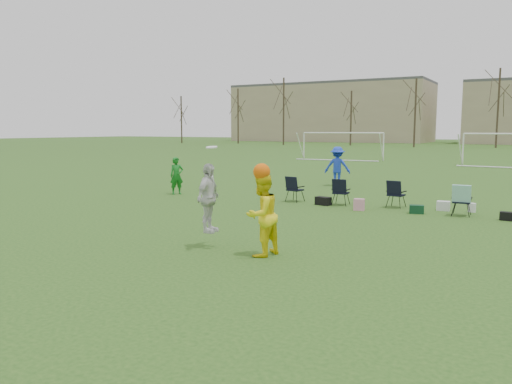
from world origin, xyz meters
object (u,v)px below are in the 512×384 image
Objects in this scene: fielder_green_near at (177,176)px; fielder_blue at (337,166)px; center_contest at (243,208)px; goal_left at (343,138)px.

fielder_blue reaches higher than fielder_green_near.
center_contest is 35.11m from goal_left.
center_contest is at bearing -97.91° from fielder_green_near.
goal_left is (-9.75, 33.71, 0.90)m from center_contest.
fielder_blue is at bearing -75.93° from goal_left.
fielder_green_near is 26.53m from goal_left.
center_contest reaches higher than fielder_green_near.
fielder_green_near is 7.99m from fielder_blue.
center_contest is (2.82, -13.66, 0.07)m from fielder_blue.
goal_left is at bearing -84.98° from fielder_blue.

